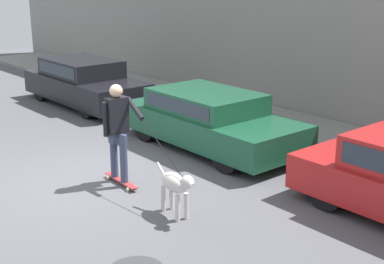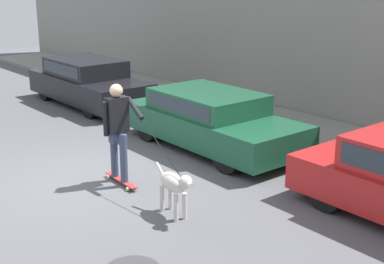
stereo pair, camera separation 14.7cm
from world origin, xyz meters
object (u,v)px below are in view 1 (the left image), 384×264
object	(u,v)px
parked_car_1	(210,120)
dog	(176,185)
skateboarder	(118,128)
parked_car_0	(84,83)
fire_hydrant	(70,78)

from	to	relation	value
parked_car_1	dog	distance (m)	3.44
skateboarder	parked_car_1	bearing A→B (deg)	104.19
dog	skateboarder	distance (m)	1.75
parked_car_1	parked_car_0	bearing A→B (deg)	-178.72
parked_car_0	dog	xyz separation A→B (m)	(7.31, -2.68, -0.11)
parked_car_1	fire_hydrant	size ratio (longest dim) A/B	6.46
parked_car_0	dog	size ratio (longest dim) A/B	4.16
parked_car_1	fire_hydrant	distance (m)	7.44
fire_hydrant	parked_car_0	bearing A→B (deg)	-18.64
parked_car_1	skateboarder	size ratio (longest dim) A/B	1.74
parked_car_1	dog	world-z (taller)	parked_car_1
skateboarder	fire_hydrant	bearing A→B (deg)	160.52
parked_car_0	fire_hydrant	bearing A→B (deg)	161.94
parked_car_0	fire_hydrant	world-z (taller)	parked_car_0
dog	fire_hydrant	world-z (taller)	dog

